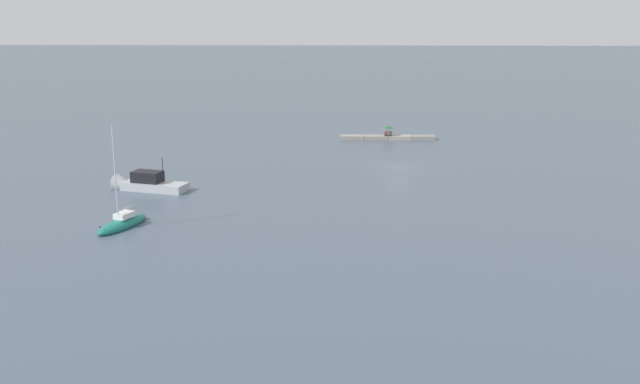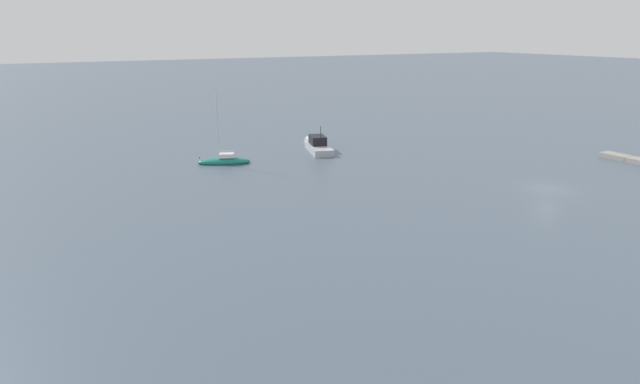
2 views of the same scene
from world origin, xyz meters
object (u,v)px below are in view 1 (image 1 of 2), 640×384
Objects in this scene: sailboat_teal_near at (123,224)px; motorboat_grey_mid at (144,185)px; person_seated_maroon_right at (386,134)px; person_seated_brown_left at (390,134)px; umbrella_open_green at (388,127)px.

motorboat_grey_mid is at bearing -60.97° from sailboat_teal_near.
person_seated_maroon_right is at bearing -98.05° from sailboat_teal_near.
motorboat_grey_mid is at bearing 55.73° from person_seated_maroon_right.
person_seated_brown_left is 0.08× the size of sailboat_teal_near.
umbrella_open_green is at bearing -26.29° from person_seated_brown_left.
person_seated_maroon_right is 0.10× the size of motorboat_grey_mid.
person_seated_maroon_right is at bearing -25.90° from motorboat_grey_mid.
person_seated_maroon_right is (0.56, -0.17, 0.00)m from person_seated_brown_left.
motorboat_grey_mid reaches higher than person_seated_maroon_right.
sailboat_teal_near reaches higher than umbrella_open_green.
person_seated_maroon_right is at bearing 1.94° from umbrella_open_green.
umbrella_open_green is 46.73m from sailboat_teal_near.
sailboat_teal_near is 1.12× the size of motorboat_grey_mid.
umbrella_open_green is (-0.29, -0.01, 0.87)m from person_seated_maroon_right.
sailboat_teal_near is at bearing 66.61° from person_seated_brown_left.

